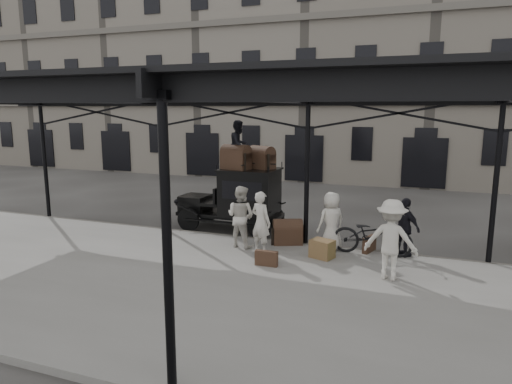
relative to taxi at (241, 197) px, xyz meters
The scene contains 18 objects.
ground 4.24m from the taxi, 50.66° to the right, with size 120.00×120.00×0.00m, color #383533.
platform 5.87m from the taxi, 63.39° to the right, with size 28.00×8.00×0.15m, color slate.
canopy 6.47m from the taxi, 62.09° to the right, with size 22.50×9.00×4.74m.
building_frontage 16.15m from the taxi, 80.15° to the left, with size 64.00×8.00×14.00m, color slate.
taxi is the anchor object (origin of this frame).
porter_left 2.95m from the taxi, 56.87° to the right, with size 0.64×0.42×1.76m, color beige.
porter_midleft 2.30m from the taxi, 68.11° to the right, with size 0.88×0.69×1.81m, color beige.
porter_centre 3.77m from the taxi, 24.38° to the right, with size 0.83×0.54×1.70m, color beige.
porter_official 5.61m from the taxi, 14.62° to the right, with size 0.96×0.40×1.64m, color black.
porter_right 6.16m from the taxi, 32.48° to the right, with size 1.25×0.72×1.94m, color beige.
bicycle 4.88m from the taxi, 19.14° to the right, with size 0.76×2.18×1.15m, color black.
porter_roof 1.79m from the taxi, 107.50° to the right, with size 0.78×0.61×1.61m, color black.
steamer_trunk_roof_near 1.34m from the taxi, 108.07° to the right, with size 0.93×0.57×0.68m, color #412B1E, non-canonical shape.
steamer_trunk_roof_far 1.47m from the taxi, 16.81° to the left, with size 0.87×0.53×0.64m, color #412B1E, non-canonical shape.
steamer_trunk_platform 2.61m from the taxi, 33.79° to the right, with size 0.86×0.53×0.63m, color #412B1E, non-canonical shape.
wicker_hamper 4.16m from the taxi, 34.96° to the right, with size 0.60×0.45×0.50m, color brown.
suitcase_upright 4.76m from the taxi, 16.68° to the right, with size 0.15×0.60×0.45m, color #412B1E.
suitcase_flat 4.18m from the taxi, 58.55° to the right, with size 0.60×0.15×0.40m, color #412B1E.
Camera 1 is at (3.27, -11.03, 4.18)m, focal length 32.00 mm.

